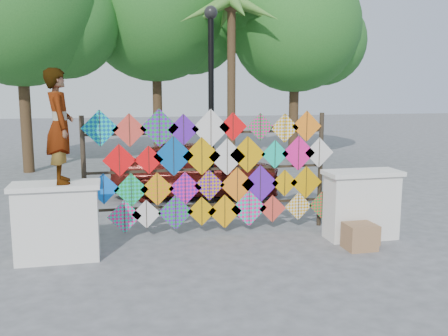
{
  "coord_description": "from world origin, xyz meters",
  "views": [
    {
      "loc": [
        -1.8,
        -8.44,
        2.79
      ],
      "look_at": [
        0.26,
        0.6,
        1.29
      ],
      "focal_mm": 40.0,
      "sensor_mm": 36.0,
      "label": 1
    }
  ],
  "objects": [
    {
      "name": "ground",
      "position": [
        0.0,
        0.0,
        0.0
      ],
      "size": [
        80.0,
        80.0,
        0.0
      ],
      "primitive_type": "plane",
      "color": "gray",
      "rests_on": "ground"
    },
    {
      "name": "parapet_left",
      "position": [
        -2.7,
        -0.2,
        0.65
      ],
      "size": [
        1.4,
        0.65,
        1.28
      ],
      "color": "silver",
      "rests_on": "ground"
    },
    {
      "name": "parapet_right",
      "position": [
        2.7,
        -0.2,
        0.65
      ],
      "size": [
        1.4,
        0.65,
        1.28
      ],
      "color": "silver",
      "rests_on": "ground"
    },
    {
      "name": "kite_rack",
      "position": [
        0.08,
        0.73,
        1.23
      ],
      "size": [
        4.91,
        0.24,
        2.42
      ],
      "color": "black",
      "rests_on": "ground"
    },
    {
      "name": "tree_west",
      "position": [
        -4.4,
        9.03,
        5.38
      ],
      "size": [
        5.85,
        5.2,
        8.01
      ],
      "color": "#4E3B21",
      "rests_on": "ground"
    },
    {
      "name": "tree_mid",
      "position": [
        0.11,
        11.03,
        5.77
      ],
      "size": [
        6.3,
        5.6,
        8.61
      ],
      "color": "#4E3B21",
      "rests_on": "ground"
    },
    {
      "name": "tree_east",
      "position": [
        5.09,
        9.53,
        4.99
      ],
      "size": [
        5.4,
        4.8,
        7.42
      ],
      "color": "#4E3B21",
      "rests_on": "ground"
    },
    {
      "name": "palm_tree",
      "position": [
        2.2,
        8.0,
        4.95
      ],
      "size": [
        3.62,
        3.62,
        5.83
      ],
      "color": "#4E3B21",
      "rests_on": "ground"
    },
    {
      "name": "vendor_woman",
      "position": [
        -2.58,
        -0.2,
        2.19
      ],
      "size": [
        0.53,
        0.72,
        1.81
      ],
      "primitive_type": "imported",
      "rotation": [
        0.0,
        0.0,
        1.72
      ],
      "color": "#99999E",
      "rests_on": "parapet_left"
    },
    {
      "name": "sedan",
      "position": [
        0.32,
        4.07,
        0.74
      ],
      "size": [
        4.62,
        2.67,
        1.48
      ],
      "primitive_type": "imported",
      "rotation": [
        0.0,
        0.0,
        1.34
      ],
      "color": "#53130E",
      "rests_on": "ground"
    },
    {
      "name": "lamppost",
      "position": [
        0.3,
        2.0,
        2.69
      ],
      "size": [
        0.28,
        0.28,
        4.46
      ],
      "color": "black",
      "rests_on": "ground"
    },
    {
      "name": "cardboard_box_near",
      "position": [
        2.37,
        -0.79,
        0.23
      ],
      "size": [
        0.51,
        0.45,
        0.45
      ],
      "primitive_type": "cube",
      "color": "#8F6145",
      "rests_on": "ground"
    },
    {
      "name": "cardboard_box_far",
      "position": [
        2.61,
        -0.53,
        0.18
      ],
      "size": [
        0.42,
        0.39,
        0.35
      ],
      "primitive_type": "cube",
      "color": "#8F6145",
      "rests_on": "ground"
    }
  ]
}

